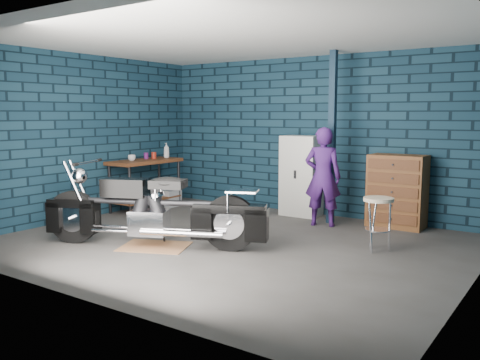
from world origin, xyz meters
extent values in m
plane|color=#484543|center=(0.00, 0.00, 0.00)|extent=(6.00, 6.00, 0.00)
cube|color=#102838|center=(0.00, 2.50, 1.35)|extent=(6.00, 0.02, 2.70)
cube|color=#102838|center=(-3.00, 0.00, 1.35)|extent=(0.02, 5.00, 2.70)
cube|color=#102838|center=(3.00, 0.00, 1.35)|extent=(0.02, 5.00, 2.70)
cube|color=silver|center=(0.00, 0.00, 2.70)|extent=(6.00, 5.00, 0.02)
cube|color=#112537|center=(0.55, 1.95, 1.35)|extent=(0.10, 0.10, 2.70)
cube|color=#5A311B|center=(-2.68, 1.09, 0.46)|extent=(0.60, 1.40, 0.91)
cube|color=#926340|center=(-0.72, -0.73, 0.00)|extent=(1.04, 0.93, 0.01)
imported|color=#441C6A|center=(0.53, 1.69, 0.77)|extent=(0.64, 0.52, 1.53)
cube|color=gray|center=(-2.66, 1.59, 0.16)|extent=(0.50, 0.36, 0.31)
cube|color=silver|center=(-0.12, 2.23, 0.68)|extent=(0.64, 0.45, 1.36)
cube|color=brown|center=(1.51, 2.23, 0.56)|extent=(0.83, 0.46, 1.11)
imported|color=beige|center=(-2.72, 0.81, 0.96)|extent=(0.16, 0.16, 0.10)
cylinder|color=#5C1964|center=(-2.80, 1.24, 0.97)|extent=(0.09, 0.09, 0.11)
cylinder|color=#9F2415|center=(-2.67, 1.31, 0.97)|extent=(0.10, 0.10, 0.12)
imported|color=gray|center=(-2.67, 1.64, 1.05)|extent=(0.13, 0.13, 0.28)
camera|label=1|loc=(3.87, -5.43, 1.72)|focal=38.00mm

